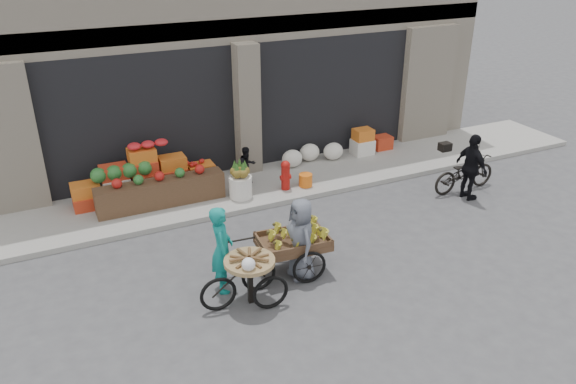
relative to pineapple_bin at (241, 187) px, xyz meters
name	(u,v)px	position (x,y,z in m)	size (l,w,h in m)	color
ground	(351,273)	(0.75, -3.60, -0.37)	(80.00, 80.00, 0.00)	#424244
sidewalk	(263,185)	(0.75, 0.50, -0.31)	(18.00, 2.20, 0.12)	gray
building	(204,20)	(0.75, 4.43, 3.00)	(14.00, 6.45, 7.00)	beige
fruit_display	(155,175)	(-1.73, 0.78, 0.30)	(3.10, 1.12, 1.24)	#B73319
pineapple_bin	(241,187)	(0.00, 0.00, 0.00)	(0.52, 0.52, 0.50)	silver
fire_hydrant	(286,174)	(1.10, -0.05, 0.13)	(0.22, 0.22, 0.71)	#A5140F
orange_bucket	(306,180)	(1.60, -0.10, -0.10)	(0.32, 0.32, 0.30)	orange
right_bay_goods	(344,147)	(3.36, 1.10, 0.04)	(3.35, 0.60, 0.70)	silver
seated_person	(247,166)	(0.40, 0.60, 0.21)	(0.45, 0.35, 0.93)	black
banana_cart	(291,241)	(-0.21, -3.07, 0.28)	(2.19, 1.05, 0.89)	brown
vendor_woman	(222,249)	(-1.49, -3.05, 0.42)	(0.58, 0.38, 1.58)	#107E76
tricycle_cart	(249,274)	(-1.22, -3.62, 0.20)	(1.43, 0.88, 0.95)	#9E7F51
vendor_grey	(301,239)	(-0.10, -3.27, 0.39)	(0.74, 0.48, 1.52)	slate
bicycle	(464,173)	(4.99, -1.68, 0.08)	(0.60, 1.72, 0.90)	black
cyclist	(471,167)	(4.79, -2.08, 0.41)	(0.91, 0.38, 1.56)	black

